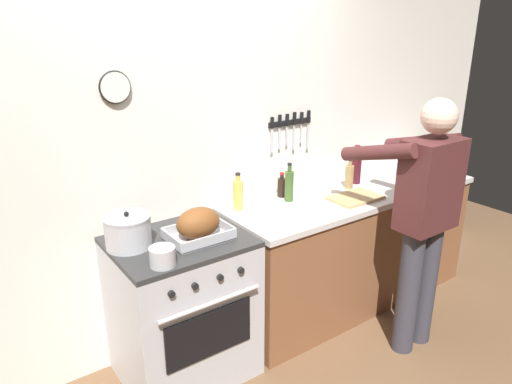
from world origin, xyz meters
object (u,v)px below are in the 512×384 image
object	(u,v)px
stock_pot	(128,231)
cutting_board	(355,198)
bottle_cooking_oil	(238,194)
bottle_vinegar	(349,176)
stove	(183,308)
bottle_wine_red	(356,167)
bottle_olive_oil	(289,185)
roasting_pan	(198,225)
saucepan	(162,256)
bottle_soy_sauce	(282,187)
person_cook	(424,212)

from	to	relation	value
stock_pot	cutting_board	distance (m)	1.57
cutting_board	bottle_cooking_oil	bearing A→B (deg)	157.61
bottle_vinegar	stove	bearing A→B (deg)	-177.23
cutting_board	bottle_wine_red	xyz separation A→B (m)	(0.27, 0.25, 0.11)
bottle_olive_oil	bottle_wine_red	distance (m)	0.66
roasting_pan	cutting_board	xyz separation A→B (m)	(1.20, -0.06, -0.08)
bottle_cooking_oil	bottle_wine_red	bearing A→B (deg)	-3.58
saucepan	bottle_soy_sauce	world-z (taller)	bottle_soy_sauce
roasting_pan	bottle_wine_red	world-z (taller)	bottle_wine_red
bottle_wine_red	bottle_vinegar	bearing A→B (deg)	-155.19
bottle_wine_red	bottle_cooking_oil	bearing A→B (deg)	176.42
bottle_cooking_oil	bottle_wine_red	distance (m)	1.03
bottle_soy_sauce	bottle_wine_red	world-z (taller)	bottle_wine_red
stock_pot	bottle_cooking_oil	distance (m)	0.80
bottle_olive_oil	bottle_wine_red	world-z (taller)	bottle_wine_red
cutting_board	bottle_wine_red	distance (m)	0.38
roasting_pan	bottle_vinegar	size ratio (longest dim) A/B	1.56
bottle_cooking_oil	bottle_olive_oil	bearing A→B (deg)	-10.85
person_cook	stock_pot	distance (m)	1.77
person_cook	bottle_olive_oil	distance (m)	0.88
saucepan	bottle_cooking_oil	distance (m)	0.85
roasting_pan	bottle_cooking_oil	world-z (taller)	bottle_cooking_oil
bottle_olive_oil	roasting_pan	bearing A→B (deg)	-167.25
stock_pot	bottle_soy_sauce	bearing A→B (deg)	6.69
bottle_vinegar	cutting_board	bearing A→B (deg)	-124.83
roasting_pan	bottle_soy_sauce	xyz separation A→B (m)	(0.82, 0.28, -0.01)
cutting_board	bottle_olive_oil	distance (m)	0.48
roasting_pan	bottle_soy_sauce	bearing A→B (deg)	18.68
saucepan	bottle_olive_oil	world-z (taller)	bottle_olive_oil
stock_pot	bottle_vinegar	size ratio (longest dim) A/B	1.13
person_cook	cutting_board	xyz separation A→B (m)	(-0.07, 0.51, -0.04)
bottle_olive_oil	bottle_cooking_oil	xyz separation A→B (m)	(-0.37, 0.07, -0.01)
bottle_olive_oil	bottle_soy_sauce	bearing A→B (deg)	83.38
stove	saucepan	xyz separation A→B (m)	(-0.20, -0.23, 0.50)
roasting_pan	bottle_soy_sauce	distance (m)	0.86
cutting_board	bottle_olive_oil	xyz separation A→B (m)	(-0.39, 0.24, 0.10)
saucepan	bottle_wine_red	distance (m)	1.80
stove	bottle_olive_oil	bearing A→B (deg)	7.83
person_cook	bottle_wine_red	size ratio (longest dim) A/B	5.63
roasting_pan	stove	bearing A→B (deg)	149.06
bottle_soy_sauce	bottle_vinegar	world-z (taller)	bottle_vinegar
person_cook	bottle_soy_sauce	distance (m)	0.96
person_cook	bottle_cooking_oil	distance (m)	1.17
bottle_wine_red	stove	bearing A→B (deg)	-175.21
stock_pot	saucepan	xyz separation A→B (m)	(0.06, -0.31, -0.04)
stock_pot	saucepan	size ratio (longest dim) A/B	1.91
saucepan	bottle_vinegar	xyz separation A→B (m)	(1.63, 0.30, 0.04)
stove	bottle_wine_red	bearing A→B (deg)	4.79
stove	saucepan	world-z (taller)	saucepan
bottle_wine_red	stock_pot	bearing A→B (deg)	-178.42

